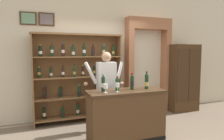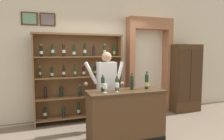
# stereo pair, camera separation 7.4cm
# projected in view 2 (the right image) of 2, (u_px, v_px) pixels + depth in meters

# --- Properties ---
(back_wall) EXTENTS (12.00, 0.19, 3.51)m
(back_wall) POSITION_uv_depth(u_px,v_px,m) (95.00, 49.00, 5.26)
(back_wall) COLOR beige
(back_wall) RESTS_ON ground
(wine_shelf) EXTENTS (2.11, 0.37, 2.10)m
(wine_shelf) POSITION_uv_depth(u_px,v_px,m) (79.00, 75.00, 4.83)
(wine_shelf) COLOR brown
(wine_shelf) RESTS_ON ground
(archway_doorway) EXTENTS (1.30, 0.45, 2.59)m
(archway_doorway) POSITION_uv_depth(u_px,v_px,m) (148.00, 59.00, 5.65)
(archway_doorway) COLOR #9E6647
(archway_doorway) RESTS_ON ground
(side_cabinet) EXTENTS (0.83, 0.49, 1.88)m
(side_cabinet) POSITION_uv_depth(u_px,v_px,m) (184.00, 78.00, 5.69)
(side_cabinet) COLOR #422B19
(side_cabinet) RESTS_ON ground
(tasting_counter) EXTENTS (1.47, 0.57, 0.96)m
(tasting_counter) POSITION_uv_depth(u_px,v_px,m) (126.00, 115.00, 3.82)
(tasting_counter) COLOR #4C331E
(tasting_counter) RESTS_ON ground
(shopkeeper) EXTENTS (0.88, 0.22, 1.68)m
(shopkeeper) POSITION_uv_depth(u_px,v_px,m) (107.00, 82.00, 4.28)
(shopkeeper) COLOR #2D3347
(shopkeeper) RESTS_ON ground
(tasting_bottle_vin_santo) EXTENTS (0.07, 0.07, 0.33)m
(tasting_bottle_vin_santo) POSITION_uv_depth(u_px,v_px,m) (103.00, 83.00, 3.67)
(tasting_bottle_vin_santo) COLOR black
(tasting_bottle_vin_santo) RESTS_ON tasting_counter
(tasting_bottle_chianti) EXTENTS (0.07, 0.07, 0.27)m
(tasting_bottle_chianti) POSITION_uv_depth(u_px,v_px,m) (117.00, 84.00, 3.74)
(tasting_bottle_chianti) COLOR #19381E
(tasting_bottle_chianti) RESTS_ON tasting_counter
(tasting_bottle_bianco) EXTENTS (0.07, 0.07, 0.32)m
(tasting_bottle_bianco) POSITION_uv_depth(u_px,v_px,m) (132.00, 82.00, 3.85)
(tasting_bottle_bianco) COLOR black
(tasting_bottle_bianco) RESTS_ON tasting_counter
(tasting_bottle_grappa) EXTENTS (0.07, 0.07, 0.34)m
(tasting_bottle_grappa) POSITION_uv_depth(u_px,v_px,m) (147.00, 81.00, 3.92)
(tasting_bottle_grappa) COLOR black
(tasting_bottle_grappa) RESTS_ON tasting_counter
(wine_glass_center) EXTENTS (0.08, 0.08, 0.16)m
(wine_glass_center) POSITION_uv_depth(u_px,v_px,m) (105.00, 87.00, 3.56)
(wine_glass_center) COLOR silver
(wine_glass_center) RESTS_ON tasting_counter
(wine_glass_left) EXTENTS (0.07, 0.07, 0.17)m
(wine_glass_left) POSITION_uv_depth(u_px,v_px,m) (117.00, 85.00, 3.61)
(wine_glass_left) COLOR silver
(wine_glass_left) RESTS_ON tasting_counter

